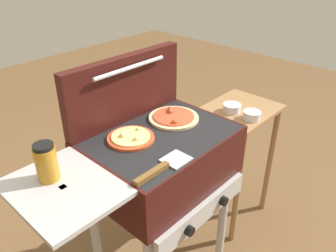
% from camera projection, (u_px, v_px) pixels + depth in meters
% --- Properties ---
extents(grill, '(0.96, 0.53, 0.90)m').
position_uv_depth(grill, '(159.00, 163.00, 1.52)').
color(grill, '#38110F').
rests_on(grill, ground_plane).
extents(grill_lid_open, '(0.63, 0.09, 0.30)m').
position_uv_depth(grill_lid_open, '(125.00, 89.00, 1.52)').
color(grill_lid_open, '#38110F').
rests_on(grill_lid_open, grill).
extents(pizza_pepperoni, '(0.23, 0.23, 0.04)m').
position_uv_depth(pizza_pepperoni, '(174.00, 117.00, 1.58)').
color(pizza_pepperoni, beige).
rests_on(pizza_pepperoni, grill).
extents(pizza_cheese, '(0.20, 0.20, 0.03)m').
position_uv_depth(pizza_cheese, '(131.00, 138.00, 1.42)').
color(pizza_cheese, '#C64723').
rests_on(pizza_cheese, grill).
extents(sauce_jar, '(0.08, 0.08, 0.14)m').
position_uv_depth(sauce_jar, '(46.00, 162.00, 1.16)').
color(sauce_jar, '#B77A1E').
rests_on(sauce_jar, grill).
extents(spatula, '(0.26, 0.09, 0.02)m').
position_uv_depth(spatula, '(162.00, 167.00, 1.24)').
color(spatula, '#B7BABF').
rests_on(spatula, grill).
extents(prep_table, '(0.44, 0.36, 0.79)m').
position_uv_depth(prep_table, '(236.00, 142.00, 2.06)').
color(prep_table, olive).
rests_on(prep_table, ground_plane).
extents(topping_bowl_near, '(0.09, 0.09, 0.04)m').
position_uv_depth(topping_bowl_near, '(252.00, 116.00, 1.82)').
color(topping_bowl_near, silver).
rests_on(topping_bowl_near, prep_table).
extents(topping_bowl_far, '(0.10, 0.10, 0.04)m').
position_uv_depth(topping_bowl_far, '(232.00, 108.00, 1.90)').
color(topping_bowl_far, silver).
rests_on(topping_bowl_far, prep_table).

